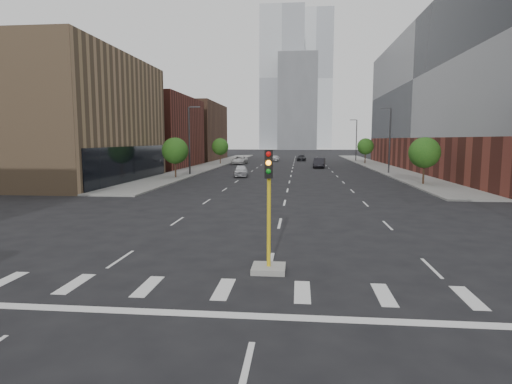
# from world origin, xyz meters

# --- Properties ---
(sidewalk_left_far) EXTENTS (5.00, 92.00, 0.15)m
(sidewalk_left_far) POSITION_xyz_m (-15.00, 74.00, 0.07)
(sidewalk_left_far) COLOR gray
(sidewalk_left_far) RESTS_ON ground
(sidewalk_right_far) EXTENTS (5.00, 92.00, 0.15)m
(sidewalk_right_far) POSITION_xyz_m (15.00, 74.00, 0.07)
(sidewalk_right_far) COLOR gray
(sidewalk_right_far) RESTS_ON ground
(building_left_mid) EXTENTS (20.00, 24.00, 14.00)m
(building_left_mid) POSITION_xyz_m (-27.50, 40.00, 7.00)
(building_left_mid) COLOR #967654
(building_left_mid) RESTS_ON ground
(building_left_far_a) EXTENTS (20.00, 22.00, 12.00)m
(building_left_far_a) POSITION_xyz_m (-27.50, 66.00, 6.00)
(building_left_far_a) COLOR brown
(building_left_far_a) RESTS_ON ground
(building_left_far_b) EXTENTS (20.00, 24.00, 13.00)m
(building_left_far_b) POSITION_xyz_m (-27.50, 92.00, 6.50)
(building_left_far_b) COLOR brown
(building_left_far_b) RESTS_ON ground
(building_right_main) EXTENTS (24.00, 70.00, 22.00)m
(building_right_main) POSITION_xyz_m (29.50, 60.00, 11.00)
(building_right_main) COLOR brown
(building_right_main) RESTS_ON ground
(tower_left) EXTENTS (22.00, 22.00, 70.00)m
(tower_left) POSITION_xyz_m (-8.00, 220.00, 35.00)
(tower_left) COLOR #B2B7BC
(tower_left) RESTS_ON ground
(tower_right) EXTENTS (20.00, 20.00, 80.00)m
(tower_right) POSITION_xyz_m (10.00, 260.00, 40.00)
(tower_right) COLOR #B2B7BC
(tower_right) RESTS_ON ground
(tower_mid) EXTENTS (18.00, 18.00, 44.00)m
(tower_mid) POSITION_xyz_m (0.00, 200.00, 22.00)
(tower_mid) COLOR slate
(tower_mid) RESTS_ON ground
(median_traffic_signal) EXTENTS (1.20, 1.20, 4.40)m
(median_traffic_signal) POSITION_xyz_m (0.00, 8.97, 0.97)
(median_traffic_signal) COLOR #999993
(median_traffic_signal) RESTS_ON ground
(streetlight_right_a) EXTENTS (1.60, 0.22, 9.07)m
(streetlight_right_a) POSITION_xyz_m (13.41, 55.00, 5.01)
(streetlight_right_a) COLOR #2D2D30
(streetlight_right_a) RESTS_ON ground
(streetlight_right_b) EXTENTS (1.60, 0.22, 9.07)m
(streetlight_right_b) POSITION_xyz_m (13.41, 90.00, 5.01)
(streetlight_right_b) COLOR #2D2D30
(streetlight_right_b) RESTS_ON ground
(streetlight_left) EXTENTS (1.60, 0.22, 9.07)m
(streetlight_left) POSITION_xyz_m (-13.41, 50.00, 5.01)
(streetlight_left) COLOR #2D2D30
(streetlight_left) RESTS_ON ground
(tree_left_near) EXTENTS (3.20, 3.20, 4.85)m
(tree_left_near) POSITION_xyz_m (-14.00, 45.00, 3.39)
(tree_left_near) COLOR #382619
(tree_left_near) RESTS_ON ground
(tree_left_far) EXTENTS (3.20, 3.20, 4.85)m
(tree_left_far) POSITION_xyz_m (-14.00, 75.00, 3.39)
(tree_left_far) COLOR #382619
(tree_left_far) RESTS_ON ground
(tree_right_near) EXTENTS (3.20, 3.20, 4.85)m
(tree_right_near) POSITION_xyz_m (14.00, 40.00, 3.39)
(tree_right_near) COLOR #382619
(tree_right_near) RESTS_ON ground
(tree_right_far) EXTENTS (3.20, 3.20, 4.85)m
(tree_right_far) POSITION_xyz_m (14.00, 80.00, 3.39)
(tree_right_far) COLOR #382619
(tree_right_far) RESTS_ON ground
(car_near_left) EXTENTS (2.12, 4.51, 1.49)m
(car_near_left) POSITION_xyz_m (-6.37, 48.40, 0.75)
(car_near_left) COLOR silver
(car_near_left) RESTS_ON ground
(car_mid_right) EXTENTS (2.34, 5.31, 1.70)m
(car_mid_right) POSITION_xyz_m (4.46, 66.61, 0.85)
(car_mid_right) COLOR black
(car_mid_right) RESTS_ON ground
(car_far_left) EXTENTS (2.90, 5.76, 1.56)m
(car_far_left) POSITION_xyz_m (-10.50, 76.39, 0.78)
(car_far_left) COLOR silver
(car_far_left) RESTS_ON ground
(car_deep_right) EXTENTS (2.25, 4.72, 1.33)m
(car_deep_right) POSITION_xyz_m (1.58, 89.96, 0.66)
(car_deep_right) COLOR black
(car_deep_right) RESTS_ON ground
(car_distant) EXTENTS (1.91, 4.06, 1.34)m
(car_distant) POSITION_xyz_m (-4.20, 88.04, 0.67)
(car_distant) COLOR silver
(car_distant) RESTS_ON ground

